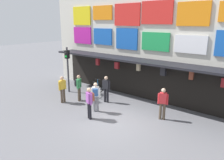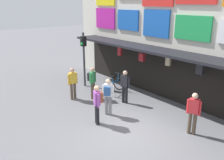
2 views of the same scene
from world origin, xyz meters
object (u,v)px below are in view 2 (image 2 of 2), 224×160
object	(u,v)px
pedestrian_in_red	(108,94)
pedestrian_in_yellow	(125,85)
pedestrian_in_black	(92,80)
traffic_light_near	(84,51)
bicycle_parked	(114,86)
pedestrian_in_white	(97,102)
pedestrian_in_green	(73,82)
pedestrian_in_purple	(193,111)

from	to	relation	value
pedestrian_in_red	pedestrian_in_yellow	bearing A→B (deg)	109.16
pedestrian_in_red	pedestrian_in_black	xyz separation A→B (m)	(-2.04, 0.58, 0.00)
traffic_light_near	pedestrian_in_yellow	bearing A→B (deg)	2.42
bicycle_parked	pedestrian_in_white	world-z (taller)	pedestrian_in_white
pedestrian_in_red	pedestrian_in_green	distance (m)	2.58
traffic_light_near	pedestrian_in_white	size ratio (longest dim) A/B	1.90
traffic_light_near	pedestrian_in_yellow	distance (m)	3.64
traffic_light_near	bicycle_parked	world-z (taller)	traffic_light_near
pedestrian_in_red	pedestrian_in_white	size ratio (longest dim) A/B	1.00
pedestrian_in_purple	pedestrian_in_yellow	distance (m)	3.84
pedestrian_in_black	pedestrian_in_green	world-z (taller)	same
pedestrian_in_white	pedestrian_in_green	distance (m)	3.01
traffic_light_near	pedestrian_in_black	distance (m)	2.36
pedestrian_in_white	pedestrian_in_yellow	size ratio (longest dim) A/B	1.00
pedestrian_in_red	bicycle_parked	bearing A→B (deg)	134.63
pedestrian_in_white	pedestrian_in_purple	distance (m)	3.73
pedestrian_in_green	traffic_light_near	bearing A→B (deg)	130.83
bicycle_parked	pedestrian_in_green	distance (m)	2.38
pedestrian_in_yellow	pedestrian_in_red	bearing A→B (deg)	-70.84
traffic_light_near	pedestrian_in_green	distance (m)	2.44
pedestrian_in_white	traffic_light_near	bearing A→B (deg)	153.25
traffic_light_near	pedestrian_in_purple	bearing A→B (deg)	0.96
bicycle_parked	pedestrian_in_green	size ratio (longest dim) A/B	0.80
pedestrian_in_black	pedestrian_in_yellow	distance (m)	1.77
pedestrian_in_white	pedestrian_in_yellow	bearing A→B (deg)	111.23
traffic_light_near	pedestrian_in_green	world-z (taller)	traffic_light_near
pedestrian_in_yellow	pedestrian_in_green	distance (m)	2.70
pedestrian_in_white	pedestrian_in_black	distance (m)	2.82
pedestrian_in_red	traffic_light_near	bearing A→B (deg)	161.36
traffic_light_near	bicycle_parked	distance (m)	2.74
traffic_light_near	pedestrian_in_yellow	world-z (taller)	traffic_light_near
traffic_light_near	pedestrian_in_white	world-z (taller)	traffic_light_near
bicycle_parked	pedestrian_in_purple	size ratio (longest dim) A/B	0.80
traffic_light_near	bicycle_parked	xyz separation A→B (m)	(2.03, 0.62, -1.75)
pedestrian_in_white	pedestrian_in_black	world-z (taller)	same
traffic_light_near	pedestrian_in_white	bearing A→B (deg)	-26.75
bicycle_parked	pedestrian_in_black	xyz separation A→B (m)	(-0.11, -1.37, 0.59)
pedestrian_in_purple	pedestrian_in_green	xyz separation A→B (m)	(-5.89, -1.73, 0.00)
pedestrian_in_black	pedestrian_in_yellow	bearing A→B (deg)	30.60
pedestrian_in_purple	pedestrian_in_black	distance (m)	5.43
bicycle_parked	pedestrian_in_purple	bearing A→B (deg)	-5.40
pedestrian_in_purple	pedestrian_in_black	xyz separation A→B (m)	(-5.36, -0.88, 0.04)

